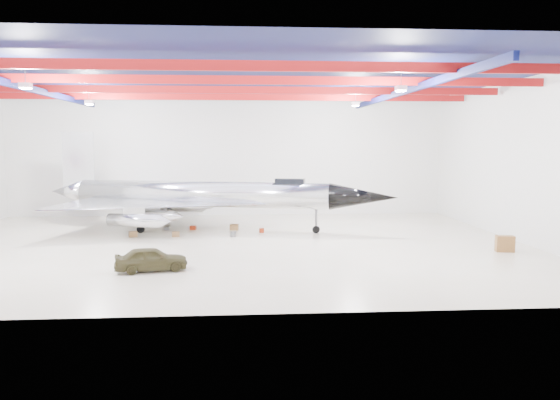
{
  "coord_description": "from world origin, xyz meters",
  "views": [
    {
      "loc": [
        1.23,
        -35.82,
        6.69
      ],
      "look_at": [
        3.91,
        2.0,
        2.73
      ],
      "focal_mm": 35.0,
      "sensor_mm": 36.0,
      "label": 1
    }
  ],
  "objects": [
    {
      "name": "crate_small",
      "position": [
        -4.55,
        6.43,
        0.13
      ],
      "size": [
        0.38,
        0.32,
        0.25
      ],
      "primitive_type": "cube",
      "rotation": [
        0.0,
        0.0,
        -0.08
      ],
      "color": "#59595B",
      "rests_on": "floor"
    },
    {
      "name": "floor",
      "position": [
        0.0,
        0.0,
        0.0
      ],
      "size": [
        40.0,
        40.0,
        0.0
      ],
      "primitive_type": "plane",
      "color": "beige",
      "rests_on": "ground"
    },
    {
      "name": "oil_barrel",
      "position": [
        -3.5,
        3.28,
        0.18
      ],
      "size": [
        0.55,
        0.45,
        0.37
      ],
      "primitive_type": "cube",
      "rotation": [
        0.0,
        0.0,
        0.07
      ],
      "color": "olive",
      "rests_on": "floor"
    },
    {
      "name": "desk",
      "position": [
        17.46,
        -3.65,
        0.5
      ],
      "size": [
        1.16,
        0.72,
        1.0
      ],
      "primitive_type": "cube",
      "rotation": [
        0.0,
        0.0,
        -0.17
      ],
      "color": "brown",
      "rests_on": "floor"
    },
    {
      "name": "tool_chest",
      "position": [
        2.72,
        4.66,
        0.17
      ],
      "size": [
        0.43,
        0.43,
        0.33
      ],
      "primitive_type": "cylinder",
      "rotation": [
        0.0,
        0.0,
        -0.17
      ],
      "color": "maroon",
      "rests_on": "floor"
    },
    {
      "name": "ceiling",
      "position": [
        0.0,
        0.0,
        11.0
      ],
      "size": [
        40.0,
        40.0,
        0.0
      ],
      "primitive_type": "plane",
      "rotation": [
        3.14,
        0.0,
        0.0
      ],
      "color": "#0A0F38",
      "rests_on": "wall_back"
    },
    {
      "name": "ceiling_structure",
      "position": [
        0.0,
        0.0,
        10.32
      ],
      "size": [
        39.5,
        29.5,
        1.08
      ],
      "color": "maroon",
      "rests_on": "ceiling"
    },
    {
      "name": "engine_drum",
      "position": [
        0.61,
        3.02,
        0.19
      ],
      "size": [
        0.53,
        0.53,
        0.37
      ],
      "primitive_type": "cylinder",
      "rotation": [
        0.0,
        0.0,
        -0.34
      ],
      "color": "#59595B",
      "rests_on": "floor"
    },
    {
      "name": "jeep",
      "position": [
        -3.53,
        -7.26,
        0.64
      ],
      "size": [
        3.98,
        2.24,
        1.28
      ],
      "primitive_type": "imported",
      "rotation": [
        0.0,
        0.0,
        1.78
      ],
      "color": "#3C381E",
      "rests_on": "floor"
    },
    {
      "name": "toolbox_red",
      "position": [
        -2.55,
        6.44,
        0.16
      ],
      "size": [
        0.51,
        0.44,
        0.31
      ],
      "primitive_type": "cube",
      "rotation": [
        0.0,
        0.0,
        -0.21
      ],
      "color": "maroon",
      "rests_on": "floor"
    },
    {
      "name": "wall_right",
      "position": [
        20.0,
        0.0,
        5.5
      ],
      "size": [
        0.0,
        30.0,
        30.0
      ],
      "primitive_type": "plane",
      "rotation": [
        1.57,
        0.0,
        -1.57
      ],
      "color": "silver",
      "rests_on": "floor"
    },
    {
      "name": "parts_bin",
      "position": [
        0.64,
        6.11,
        0.22
      ],
      "size": [
        0.69,
        0.58,
        0.44
      ],
      "primitive_type": "cube",
      "rotation": [
        0.0,
        0.0,
        -0.13
      ],
      "color": "olive",
      "rests_on": "floor"
    },
    {
      "name": "jet_aircraft",
      "position": [
        -1.9,
        6.48,
        2.49
      ],
      "size": [
        27.31,
        19.51,
        7.59
      ],
      "rotation": [
        0.0,
        0.0,
        -0.27
      ],
      "color": "silver",
      "rests_on": "floor"
    },
    {
      "name": "wall_back",
      "position": [
        0.0,
        15.0,
        5.5
      ],
      "size": [
        40.0,
        0.0,
        40.0
      ],
      "primitive_type": "plane",
      "rotation": [
        1.57,
        0.0,
        0.0
      ],
      "color": "silver",
      "rests_on": "floor"
    },
    {
      "name": "crate_ply",
      "position": [
        -6.56,
        3.42,
        0.2
      ],
      "size": [
        0.69,
        0.62,
        0.4
      ],
      "primitive_type": "cube",
      "rotation": [
        0.0,
        0.0,
        0.32
      ],
      "color": "olive",
      "rests_on": "floor"
    }
  ]
}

